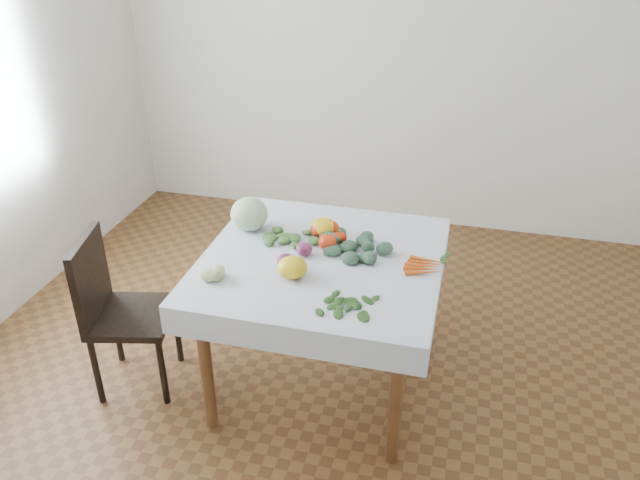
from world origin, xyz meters
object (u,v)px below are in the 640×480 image
object	(u,v)px
heirloom_back	(324,227)
carrot_bunch	(424,266)
table	(322,276)
chair	(114,304)
cabbage	(249,214)

from	to	relation	value
heirloom_back	carrot_bunch	world-z (taller)	heirloom_back
table	carrot_bunch	world-z (taller)	carrot_bunch
carrot_bunch	table	bearing A→B (deg)	-177.36
carrot_bunch	chair	bearing A→B (deg)	-169.38
table	carrot_bunch	bearing A→B (deg)	2.64
carrot_bunch	cabbage	bearing A→B (deg)	169.52
table	cabbage	bearing A→B (deg)	156.14
carrot_bunch	heirloom_back	bearing A→B (deg)	159.55
table	heirloom_back	distance (m)	0.27
heirloom_back	table	bearing A→B (deg)	-77.82
chair	heirloom_back	xyz separation A→B (m)	(0.95, 0.47, 0.31)
table	heirloom_back	bearing A→B (deg)	102.18
cabbage	carrot_bunch	world-z (taller)	cabbage
chair	heirloom_back	bearing A→B (deg)	26.49
cabbage	carrot_bunch	distance (m)	0.93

